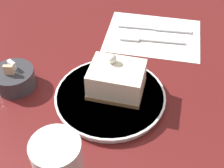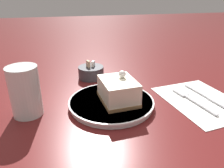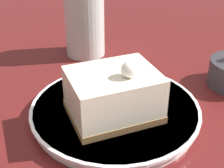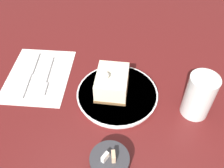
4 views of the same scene
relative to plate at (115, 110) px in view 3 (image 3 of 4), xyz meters
name	(u,v)px [view 3 (image 3 of 4)]	position (x,y,z in m)	size (l,w,h in m)	color
ground_plane	(119,100)	(-0.04, 0.02, -0.01)	(4.00, 4.00, 0.00)	#5B1919
plate	(115,110)	(0.00, 0.00, 0.00)	(0.23, 0.23, 0.02)	white
cake_slice	(113,94)	(0.02, -0.01, 0.04)	(0.10, 0.12, 0.08)	olive
drinking_glass	(85,22)	(-0.21, 0.00, 0.05)	(0.07, 0.07, 0.12)	silver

